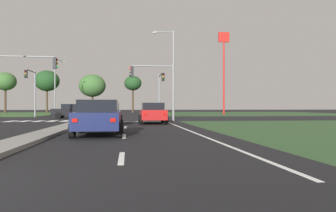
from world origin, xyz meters
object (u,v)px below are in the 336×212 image
(car_red_sixth, at_px, (153,113))
(treeline_fourth, at_px, (133,84))
(car_blue_fifth, at_px, (108,113))
(traffic_signal_near_right, at_px, (157,81))
(fastfood_pole_sign, at_px, (224,55))
(traffic_signal_far_right, at_px, (161,86))
(car_grey_seventh, at_px, (87,110))
(car_black_third, at_px, (73,111))
(treeline_near, at_px, (5,82))
(traffic_signal_near_left, at_px, (15,74))
(street_lamp_third, at_px, (56,83))
(street_lamp_second, at_px, (172,69))
(car_white_second, at_px, (94,109))
(car_navy_near, at_px, (99,117))
(treeline_third, at_px, (92,86))
(treeline_second, at_px, (47,81))
(traffic_signal_far_left, at_px, (32,85))
(pedestrian_at_median, at_px, (103,107))

(car_red_sixth, relative_size, treeline_fourth, 0.57)
(car_blue_fifth, distance_m, traffic_signal_near_right, 6.54)
(traffic_signal_near_right, distance_m, fastfood_pole_sign, 27.53)
(car_red_sixth, bearing_deg, traffic_signal_far_right, 82.06)
(car_grey_seventh, relative_size, treeline_fourth, 0.55)
(car_blue_fifth, xyz_separation_m, fastfood_pole_sign, (16.95, 27.95, 8.84))
(car_black_third, bearing_deg, treeline_near, -149.37)
(car_blue_fifth, bearing_deg, traffic_signal_near_left, 150.12)
(car_grey_seventh, distance_m, traffic_signal_far_right, 14.31)
(street_lamp_third, distance_m, treeline_fourth, 17.05)
(street_lamp_second, distance_m, treeline_fourth, 32.56)
(car_white_second, bearing_deg, street_lamp_second, 115.72)
(treeline_near, bearing_deg, car_white_second, -23.95)
(car_navy_near, distance_m, car_white_second, 44.61)
(traffic_signal_near_left, distance_m, treeline_third, 42.05)
(street_lamp_second, distance_m, treeline_second, 39.90)
(car_black_third, height_order, traffic_signal_near_right, traffic_signal_near_right)
(traffic_signal_far_left, distance_m, treeline_second, 30.41)
(car_navy_near, bearing_deg, car_red_sixth, 72.58)
(car_blue_fifth, xyz_separation_m, car_grey_seventh, (-4.57, 25.61, 0.02))
(car_white_second, distance_m, treeline_third, 12.43)
(street_lamp_third, relative_size, treeline_fourth, 1.22)
(car_white_second, bearing_deg, traffic_signal_near_right, 105.53)
(traffic_signal_far_left, height_order, pedestrian_at_median, traffic_signal_far_left)
(traffic_signal_far_right, relative_size, traffic_signal_near_left, 0.95)
(street_lamp_second, relative_size, treeline_near, 1.24)
(car_black_third, relative_size, street_lamp_third, 0.48)
(treeline_near, bearing_deg, traffic_signal_near_right, -55.85)
(traffic_signal_near_left, height_order, street_lamp_second, street_lamp_second)
(treeline_third, bearing_deg, car_black_third, -87.57)
(treeline_third, bearing_deg, traffic_signal_far_right, -69.66)
(car_grey_seventh, height_order, street_lamp_second, street_lamp_second)
(car_white_second, relative_size, car_grey_seventh, 0.99)
(car_red_sixth, distance_m, car_grey_seventh, 26.15)
(traffic_signal_far_right, relative_size, traffic_signal_far_left, 0.95)
(traffic_signal_far_left, bearing_deg, car_blue_fifth, -58.97)
(street_lamp_third, xyz_separation_m, fastfood_pole_sign, (27.76, -6.21, 4.35))
(car_navy_near, distance_m, street_lamp_second, 23.06)
(car_white_second, bearing_deg, car_red_sixth, 102.87)
(traffic_signal_far_right, distance_m, treeline_near, 38.70)
(car_red_sixth, bearing_deg, traffic_signal_near_left, 161.08)
(treeline_near, xyz_separation_m, treeline_fourth, (24.59, 1.91, -0.02))
(traffic_signal_near_right, relative_size, treeline_third, 0.63)
(treeline_third, xyz_separation_m, treeline_fourth, (8.44, -1.65, 0.42))
(car_red_sixth, height_order, treeline_near, treeline_near)
(car_blue_fifth, xyz_separation_m, treeline_fourth, (2.47, 44.80, 5.31))
(car_black_third, bearing_deg, traffic_signal_far_right, 104.33)
(treeline_near, bearing_deg, car_navy_near, -66.85)
(traffic_signal_far_left, xyz_separation_m, traffic_signal_near_right, (13.74, -11.81, -0.40))
(pedestrian_at_median, bearing_deg, car_white_second, 145.74)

